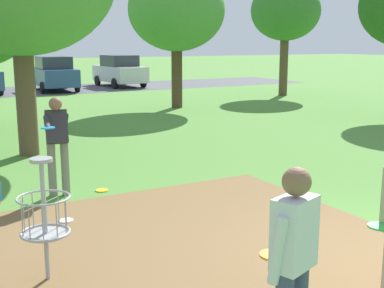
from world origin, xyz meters
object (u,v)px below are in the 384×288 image
(disc_golf_basket, at_px, (39,215))
(tree_far_left, at_px, (286,12))
(player_waiting_right, at_px, (57,140))
(parked_car_center_left, at_px, (54,74))
(parked_car_center_right, at_px, (120,71))
(tree_near_right, at_px, (176,10))
(frisbee_by_tee, at_px, (66,221))
(frisbee_mid_grass, at_px, (102,190))
(player_foreground_watching, at_px, (293,262))

(disc_golf_basket, distance_m, tree_far_left, 21.18)
(disc_golf_basket, relative_size, tree_far_left, 0.25)
(player_waiting_right, distance_m, parked_car_center_left, 19.97)
(tree_far_left, relative_size, parked_car_center_right, 1.29)
(tree_far_left, relative_size, parked_car_center_left, 1.29)
(player_waiting_right, relative_size, tree_near_right, 0.31)
(player_waiting_right, relative_size, parked_car_center_right, 0.40)
(tree_far_left, bearing_deg, tree_near_right, -166.20)
(parked_car_center_left, bearing_deg, frisbee_by_tee, -104.16)
(player_waiting_right, bearing_deg, disc_golf_basket, -108.47)
(frisbee_mid_grass, distance_m, tree_near_right, 12.37)
(tree_near_right, relative_size, parked_car_center_left, 1.28)
(disc_golf_basket, height_order, parked_car_center_left, parked_car_center_left)
(frisbee_mid_grass, xyz_separation_m, tree_near_right, (6.63, 9.73, 3.81))
(frisbee_mid_grass, bearing_deg, parked_car_center_left, 77.75)
(frisbee_by_tee, distance_m, parked_car_center_left, 21.34)
(tree_far_left, bearing_deg, player_foreground_watching, -129.20)
(parked_car_center_left, bearing_deg, disc_golf_basket, -104.92)
(frisbee_by_tee, bearing_deg, player_waiting_right, 78.61)
(player_foreground_watching, height_order, tree_far_left, tree_far_left)
(player_foreground_watching, distance_m, frisbee_mid_grass, 5.72)
(frisbee_by_tee, distance_m, parked_car_center_right, 23.44)
(disc_golf_basket, bearing_deg, parked_car_center_right, 66.56)
(disc_golf_basket, bearing_deg, player_waiting_right, 71.53)
(frisbee_by_tee, relative_size, parked_car_center_right, 0.05)
(player_foreground_watching, xyz_separation_m, parked_car_center_left, (4.66, 25.06, -0.05))
(frisbee_mid_grass, relative_size, parked_car_center_right, 0.05)
(player_waiting_right, xyz_separation_m, tree_near_right, (7.36, 9.64, 2.84))
(disc_golf_basket, bearing_deg, tree_far_left, 43.41)
(frisbee_mid_grass, distance_m, parked_car_center_left, 19.91)
(player_waiting_right, bearing_deg, parked_car_center_right, 65.84)
(player_foreground_watching, height_order, frisbee_mid_grass, player_foreground_watching)
(frisbee_by_tee, relative_size, frisbee_mid_grass, 0.94)
(player_foreground_watching, distance_m, parked_car_center_left, 25.49)
(disc_golf_basket, xyz_separation_m, tree_near_right, (8.38, 12.71, 3.07))
(disc_golf_basket, xyz_separation_m, player_foreground_watching, (1.31, -2.64, 0.21))
(tree_far_left, bearing_deg, disc_golf_basket, -136.59)
(frisbee_mid_grass, bearing_deg, player_waiting_right, 173.02)
(frisbee_by_tee, height_order, frisbee_mid_grass, same)
(player_foreground_watching, relative_size, parked_car_center_left, 0.40)
(parked_car_center_left, xyz_separation_m, parked_car_center_right, (4.10, 0.82, 0.00))
(player_waiting_right, bearing_deg, player_foreground_watching, -87.10)
(disc_golf_basket, distance_m, player_foreground_watching, 2.96)
(parked_car_center_left, height_order, parked_car_center_right, same)
(frisbee_mid_grass, xyz_separation_m, parked_car_center_left, (4.22, 19.43, 0.91))
(tree_near_right, distance_m, parked_car_center_left, 10.41)
(tree_near_right, bearing_deg, player_foreground_watching, -114.73)
(player_foreground_watching, distance_m, player_waiting_right, 5.72)
(frisbee_by_tee, bearing_deg, frisbee_mid_grass, 51.12)
(tree_far_left, xyz_separation_m, parked_car_center_right, (-5.13, 8.85, -3.12))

